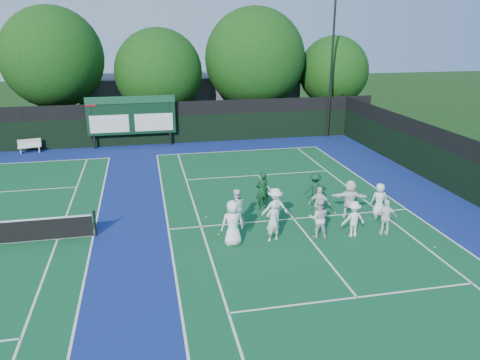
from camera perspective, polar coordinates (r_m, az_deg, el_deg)
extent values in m
plane|color=black|center=(19.98, 7.44, -5.84)|extent=(120.00, 120.00, 0.00)
cube|color=navy|center=(19.89, -10.20, -6.09)|extent=(34.00, 32.00, 0.01)
cube|color=#104E28|center=(20.84, 6.55, -4.72)|extent=(10.97, 23.77, 0.00)
cube|color=silver|center=(31.73, -0.13, 3.57)|extent=(10.97, 0.08, 0.00)
cube|color=silver|center=(19.90, -8.72, -5.96)|extent=(0.08, 23.77, 0.00)
cube|color=silver|center=(23.08, 19.62, -3.36)|extent=(0.08, 23.77, 0.00)
cube|color=silver|center=(20.00, -4.78, -5.67)|extent=(0.08, 23.77, 0.00)
cube|color=silver|center=(22.42, 16.61, -3.69)|extent=(0.08, 23.77, 0.00)
cube|color=silver|center=(15.59, 14.07, -13.71)|extent=(8.23, 0.08, 0.00)
cube|color=silver|center=(26.60, 2.27, 0.59)|extent=(8.23, 0.08, 0.00)
cube|color=silver|center=(20.84, 6.55, -4.71)|extent=(0.08, 12.80, 0.00)
cube|color=silver|center=(32.07, -25.45, 1.90)|extent=(10.97, 0.08, 0.00)
cube|color=silver|center=(20.02, -17.45, -6.49)|extent=(0.08, 23.77, 0.00)
cube|color=silver|center=(20.22, -21.33, -6.68)|extent=(0.08, 23.77, 0.00)
cube|color=black|center=(33.91, -11.26, 5.90)|extent=(34.00, 0.08, 2.00)
cube|color=black|center=(33.62, -11.42, 8.40)|extent=(34.00, 0.05, 1.00)
cube|color=black|center=(24.74, 26.85, -0.44)|extent=(0.08, 32.00, 2.00)
cylinder|color=black|center=(33.53, -17.52, 6.58)|extent=(0.16, 0.16, 3.50)
cylinder|color=black|center=(33.41, -8.56, 7.18)|extent=(0.16, 0.16, 3.50)
cube|color=black|center=(33.29, -13.11, 7.66)|extent=(6.00, 0.15, 2.60)
cube|color=#134527|center=(33.01, -13.25, 9.50)|extent=(6.00, 0.05, 0.50)
cube|color=silver|center=(33.35, -15.63, 6.60)|extent=(2.60, 0.04, 1.20)
cube|color=silver|center=(33.28, -10.45, 6.95)|extent=(2.60, 0.04, 1.20)
cube|color=#A10D18|center=(33.19, -17.77, 8.99)|extent=(0.70, 0.04, 0.50)
cube|color=#56565B|center=(41.81, -6.01, 9.88)|extent=(18.00, 6.00, 4.00)
cylinder|color=black|center=(35.73, 11.08, 13.05)|extent=(0.16, 0.16, 10.00)
cylinder|color=black|center=(19.79, -17.27, -5.07)|extent=(0.10, 0.10, 1.10)
cube|color=silver|center=(34.19, -24.28, 3.69)|extent=(1.50, 0.69, 0.06)
cube|color=silver|center=(34.27, -24.30, 4.19)|extent=(1.43, 0.37, 0.48)
cube|color=silver|center=(34.38, -25.18, 3.27)|extent=(0.13, 0.34, 0.39)
cube|color=silver|center=(34.12, -23.29, 3.42)|extent=(0.13, 0.34, 0.39)
cylinder|color=black|center=(37.72, -21.12, 7.19)|extent=(0.44, 0.44, 3.17)
sphere|color=#0E380C|center=(37.21, -21.90, 13.68)|extent=(7.24, 7.24, 7.24)
sphere|color=#0E380C|center=(37.46, -20.77, 12.71)|extent=(5.07, 5.07, 5.07)
cylinder|color=black|center=(37.34, -9.58, 7.31)|extent=(0.44, 0.44, 2.21)
sphere|color=#0E380C|center=(36.83, -9.88, 12.78)|extent=(6.61, 6.61, 6.61)
sphere|color=#0E380C|center=(37.22, -8.91, 11.87)|extent=(4.63, 4.63, 4.63)
cylinder|color=black|center=(38.31, 1.74, 8.19)|extent=(0.44, 0.44, 2.69)
sphere|color=#0E380C|center=(37.78, 1.81, 14.59)|extent=(7.84, 7.84, 7.84)
sphere|color=#0E380C|center=(38.28, 2.58, 13.46)|extent=(5.49, 5.49, 5.49)
cylinder|color=black|center=(40.39, 11.03, 8.21)|extent=(0.44, 0.44, 2.42)
sphere|color=#0E380C|center=(39.95, 11.33, 12.90)|extent=(5.64, 5.64, 5.64)
sphere|color=#0E380C|center=(40.51, 11.91, 12.13)|extent=(3.95, 3.95, 3.95)
sphere|color=#B0CC18|center=(19.17, -2.62, -6.67)|extent=(0.07, 0.07, 0.07)
sphere|color=#B0CC18|center=(19.64, 22.66, -7.55)|extent=(0.07, 0.07, 0.07)
sphere|color=#B0CC18|center=(20.93, -4.15, -4.46)|extent=(0.07, 0.07, 0.07)
sphere|color=#B0CC18|center=(23.76, 4.85, -1.63)|extent=(0.07, 0.07, 0.07)
sphere|color=#B0CC18|center=(21.74, 11.54, -3.91)|extent=(0.07, 0.07, 0.07)
imported|color=white|center=(18.04, -0.91, -5.27)|extent=(0.94, 0.66, 1.83)
imported|color=white|center=(18.45, 4.05, -5.00)|extent=(0.70, 0.56, 1.68)
imported|color=silver|center=(18.98, 9.57, -4.61)|extent=(0.93, 0.81, 1.64)
imported|color=white|center=(19.36, 13.66, -4.64)|extent=(0.98, 0.58, 1.49)
imported|color=white|center=(19.84, 17.36, -4.38)|extent=(0.94, 0.54, 1.51)
imported|color=white|center=(19.70, -0.50, -3.41)|extent=(0.81, 0.63, 1.66)
imported|color=white|center=(19.65, 4.28, -3.41)|extent=(1.14, 0.69, 1.73)
imported|color=silver|center=(20.44, 9.64, -2.95)|extent=(1.02, 0.74, 1.60)
imported|color=white|center=(21.21, 13.24, -2.22)|extent=(1.67, 0.96, 1.71)
imported|color=white|center=(21.75, 16.62, -2.30)|extent=(0.79, 0.57, 1.50)
imported|color=#0F381B|center=(21.52, 2.72, -1.31)|extent=(0.73, 0.57, 1.80)
imported|color=#0F3821|center=(22.38, 9.13, -1.08)|extent=(1.02, 0.62, 1.55)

